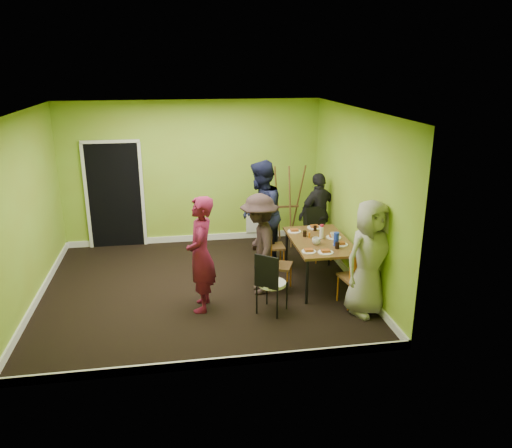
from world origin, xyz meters
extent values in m
plane|color=black|center=(0.00, 0.00, 0.00)|extent=(5.00, 5.00, 0.00)
cube|color=#8CA129|center=(0.00, 2.25, 1.40)|extent=(5.00, 0.04, 2.80)
cube|color=#8CA129|center=(0.00, -2.25, 1.40)|extent=(5.00, 0.04, 2.80)
cube|color=#8CA129|center=(-2.50, 0.00, 1.40)|extent=(0.04, 4.50, 2.80)
cube|color=#8CA129|center=(2.50, 0.00, 1.40)|extent=(0.04, 4.50, 2.80)
cube|color=white|center=(0.00, 0.00, 2.80)|extent=(5.00, 4.50, 0.04)
cube|color=black|center=(-1.50, 2.22, 1.02)|extent=(1.00, 0.05, 2.04)
cube|color=white|center=(1.30, 2.22, 0.40)|extent=(0.50, 0.04, 0.55)
cylinder|color=black|center=(1.52, -0.82, 0.35)|extent=(0.04, 0.04, 0.71)
cylinder|color=black|center=(2.30, -0.82, 0.35)|extent=(0.04, 0.04, 0.71)
cylinder|color=black|center=(1.52, 0.56, 0.35)|extent=(0.04, 0.04, 0.71)
cylinder|color=black|center=(2.30, 0.56, 0.35)|extent=(0.04, 0.04, 0.71)
cube|color=brown|center=(1.91, -0.13, 0.73)|extent=(0.90, 1.50, 0.04)
cylinder|color=orange|center=(1.15, 0.76, 0.20)|extent=(0.02, 0.02, 0.40)
cylinder|color=orange|center=(1.15, 0.46, 0.20)|extent=(0.02, 0.02, 0.40)
cylinder|color=orange|center=(1.46, 0.76, 0.20)|extent=(0.02, 0.02, 0.40)
cylinder|color=orange|center=(1.45, 0.46, 0.20)|extent=(0.02, 0.02, 0.40)
cube|color=brown|center=(1.30, 0.61, 0.40)|extent=(0.36, 0.36, 0.04)
cube|color=orange|center=(1.13, 0.61, 0.64)|extent=(0.03, 0.34, 0.45)
cylinder|color=orange|center=(1.14, -0.07, 0.21)|extent=(0.02, 0.02, 0.41)
cylinder|color=orange|center=(1.01, -0.36, 0.21)|extent=(0.02, 0.02, 0.41)
cylinder|color=orange|center=(1.42, -0.19, 0.21)|extent=(0.02, 0.02, 0.41)
cylinder|color=orange|center=(1.30, -0.48, 0.21)|extent=(0.02, 0.02, 0.41)
cube|color=brown|center=(1.22, -0.27, 0.41)|extent=(0.48, 0.48, 0.04)
cube|color=orange|center=(1.06, -0.21, 0.66)|extent=(0.16, 0.33, 0.46)
cylinder|color=orange|center=(2.31, 1.07, 0.21)|extent=(0.02, 0.02, 0.42)
cylinder|color=orange|center=(2.00, 0.98, 0.21)|extent=(0.02, 0.02, 0.42)
cylinder|color=orange|center=(2.40, 0.76, 0.21)|extent=(0.02, 0.02, 0.42)
cylinder|color=orange|center=(2.09, 0.67, 0.21)|extent=(0.02, 0.02, 0.42)
cube|color=brown|center=(2.20, 0.87, 0.42)|extent=(0.47, 0.47, 0.04)
cube|color=orange|center=(2.15, 1.04, 0.67)|extent=(0.35, 0.13, 0.47)
cylinder|color=orange|center=(2.07, -1.12, 0.22)|extent=(0.03, 0.03, 0.43)
cylinder|color=orange|center=(2.39, -1.07, 0.22)|extent=(0.03, 0.03, 0.43)
cylinder|color=orange|center=(2.01, -0.80, 0.22)|extent=(0.03, 0.03, 0.43)
cylinder|color=orange|center=(2.33, -0.74, 0.22)|extent=(0.03, 0.03, 0.43)
cube|color=brown|center=(2.20, -0.93, 0.43)|extent=(0.45, 0.45, 0.04)
cube|color=orange|center=(2.23, -1.11, 0.70)|extent=(0.37, 0.09, 0.48)
cylinder|color=black|center=(0.73, -1.00, 0.22)|extent=(0.02, 0.02, 0.43)
cylinder|color=black|center=(0.99, -1.20, 0.22)|extent=(0.02, 0.02, 0.43)
cylinder|color=black|center=(0.93, -0.74, 0.22)|extent=(0.02, 0.02, 0.43)
cylinder|color=black|center=(1.19, -0.94, 0.22)|extent=(0.02, 0.02, 0.43)
cylinder|color=white|center=(0.96, -0.97, 0.44)|extent=(0.40, 0.40, 0.05)
cube|color=black|center=(0.85, -1.12, 0.69)|extent=(0.31, 0.24, 0.48)
cylinder|color=brown|center=(1.63, 1.91, 0.79)|extent=(0.23, 0.37, 1.59)
cylinder|color=brown|center=(2.04, 1.91, 0.79)|extent=(0.23, 0.37, 1.59)
cylinder|color=brown|center=(1.83, 1.67, 0.79)|extent=(0.03, 0.36, 1.56)
cube|color=brown|center=(1.83, 1.86, 0.75)|extent=(0.43, 0.04, 0.04)
cylinder|color=white|center=(1.60, 0.34, 0.76)|extent=(0.23, 0.23, 0.01)
cylinder|color=white|center=(1.59, -0.61, 0.76)|extent=(0.22, 0.22, 0.01)
cylinder|color=white|center=(1.98, 0.48, 0.76)|extent=(0.25, 0.25, 0.01)
cylinder|color=white|center=(1.83, -0.68, 0.76)|extent=(0.23, 0.23, 0.01)
cylinder|color=white|center=(2.16, -0.06, 0.76)|extent=(0.24, 0.24, 0.01)
cylinder|color=white|center=(2.16, -0.40, 0.76)|extent=(0.23, 0.23, 0.01)
cylinder|color=white|center=(1.95, -0.06, 0.85)|extent=(0.06, 0.06, 0.20)
cylinder|color=#162DA8|center=(2.08, -0.42, 0.86)|extent=(0.08, 0.08, 0.22)
cylinder|color=orange|center=(1.76, 0.00, 0.79)|extent=(0.03, 0.03, 0.09)
cylinder|color=black|center=(1.71, 0.07, 0.80)|extent=(0.06, 0.06, 0.10)
cylinder|color=black|center=(1.95, 0.33, 0.79)|extent=(0.06, 0.06, 0.09)
cylinder|color=black|center=(2.05, -0.54, 0.80)|extent=(0.07, 0.07, 0.10)
imported|color=white|center=(1.79, -0.31, 0.80)|extent=(0.14, 0.14, 0.11)
imported|color=white|center=(2.14, -0.09, 0.80)|extent=(0.10, 0.10, 0.09)
imported|color=maroon|center=(-0.03, -0.70, 0.85)|extent=(0.49, 0.67, 1.70)
imported|color=#141732|center=(1.11, 0.83, 0.94)|extent=(0.99, 1.11, 1.88)
imported|color=black|center=(0.89, -0.28, 0.79)|extent=(0.66, 1.06, 1.59)
imported|color=black|center=(2.27, 1.20, 0.77)|extent=(0.98, 0.71, 1.55)
imported|color=gray|center=(2.31, -1.21, 0.84)|extent=(0.96, 0.78, 1.69)
camera|label=1|loc=(-0.33, -7.37, 3.48)|focal=35.00mm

